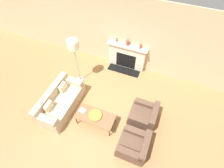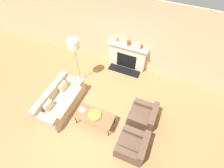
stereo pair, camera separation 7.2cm
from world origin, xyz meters
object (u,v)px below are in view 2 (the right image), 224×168
(fireplace, at_px, (127,57))
(armchair_near, at_px, (133,146))
(coffee_table, at_px, (95,116))
(mantel_vase_center_right, at_px, (141,47))
(armchair_far, at_px, (143,116))
(mantel_vase_center_left, at_px, (128,43))
(mantel_vase_left, at_px, (116,39))
(bowl, at_px, (95,115))
(book, at_px, (82,110))
(couch, at_px, (60,101))
(floor_lamp, at_px, (74,47))

(fireplace, xyz_separation_m, armchair_near, (1.35, -3.23, -0.26))
(coffee_table, relative_size, mantel_vase_center_right, 6.65)
(armchair_far, height_order, coffee_table, armchair_far)
(armchair_far, relative_size, mantel_vase_center_left, 3.98)
(fireplace, relative_size, mantel_vase_left, 6.31)
(mantel_vase_center_left, bearing_deg, armchair_far, -58.23)
(bowl, xyz_separation_m, mantel_vase_left, (-0.46, 2.87, 0.75))
(book, bearing_deg, bowl, 7.26)
(fireplace, relative_size, armchair_near, 1.91)
(fireplace, xyz_separation_m, mantel_vase_left, (-0.50, 0.01, 0.69))
(couch, bearing_deg, fireplace, -27.51)
(fireplace, distance_m, armchair_far, 2.58)
(floor_lamp, distance_m, mantel_vase_left, 1.74)
(book, distance_m, mantel_vase_center_right, 3.11)
(couch, distance_m, mantel_vase_center_right, 3.49)
(floor_lamp, height_order, mantel_vase_left, floor_lamp)
(mantel_vase_left, bearing_deg, book, -89.99)
(mantel_vase_center_right, bearing_deg, armchair_far, -68.56)
(fireplace, distance_m, mantel_vase_left, 0.86)
(couch, relative_size, coffee_table, 1.52)
(coffee_table, height_order, book, book)
(couch, bearing_deg, floor_lamp, 0.12)
(floor_lamp, relative_size, mantel_vase_center_right, 10.34)
(coffee_table, bearing_deg, floor_lamp, 133.52)
(couch, bearing_deg, mantel_vase_center_left, -27.25)
(floor_lamp, height_order, mantel_vase_center_right, floor_lamp)
(couch, height_order, mantel_vase_left, mantel_vase_left)
(floor_lamp, bearing_deg, mantel_vase_center_left, 44.60)
(armchair_near, xyz_separation_m, coffee_table, (-1.39, 0.36, 0.13))
(couch, relative_size, armchair_near, 2.22)
(fireplace, distance_m, armchair_near, 3.51)
(couch, distance_m, armchair_near, 2.83)
(bowl, bearing_deg, floor_lamp, 133.68)
(bowl, bearing_deg, fireplace, 89.09)
(mantel_vase_center_left, bearing_deg, mantel_vase_left, 180.00)
(armchair_near, xyz_separation_m, mantel_vase_left, (-1.86, 3.24, 0.95))
(armchair_far, distance_m, bowl, 1.56)
(book, bearing_deg, armchair_far, 28.48)
(armchair_far, xyz_separation_m, coffee_table, (-1.39, -0.68, 0.13))
(armchair_near, distance_m, bowl, 1.46)
(book, relative_size, mantel_vase_center_left, 1.14)
(coffee_table, distance_m, mantel_vase_center_right, 3.03)
(armchair_far, distance_m, coffee_table, 1.56)
(bowl, height_order, mantel_vase_left, mantel_vase_left)
(armchair_far, distance_m, mantel_vase_center_right, 2.53)
(book, xyz_separation_m, floor_lamp, (-0.94, 1.45, 1.16))
(armchair_far, height_order, floor_lamp, floor_lamp)
(armchair_far, bearing_deg, mantel_vase_left, -139.81)
(mantel_vase_center_right, bearing_deg, bowl, -100.56)
(mantel_vase_center_left, bearing_deg, armchair_near, -67.21)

